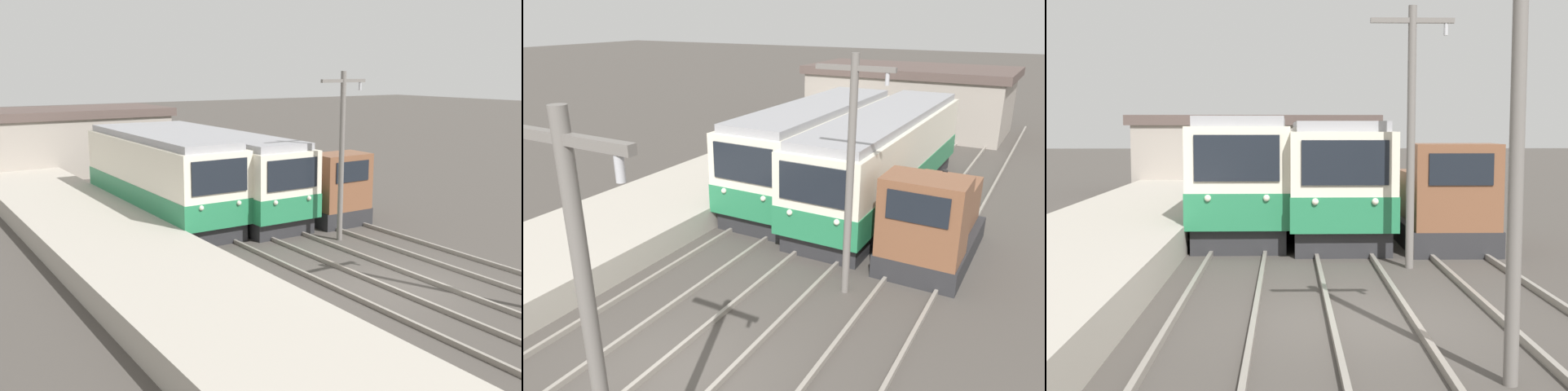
% 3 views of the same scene
% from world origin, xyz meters
% --- Properties ---
extents(ground_plane, '(200.00, 200.00, 0.00)m').
position_xyz_m(ground_plane, '(0.00, 0.00, 0.00)').
color(ground_plane, '#47423D').
extents(track_left, '(1.54, 60.00, 0.14)m').
position_xyz_m(track_left, '(-2.60, 0.00, 0.07)').
color(track_left, gray).
rests_on(track_left, ground).
extents(track_center, '(1.54, 60.00, 0.14)m').
position_xyz_m(track_center, '(0.20, 0.00, 0.07)').
color(track_center, gray).
rests_on(track_center, ground).
extents(track_right, '(1.54, 60.00, 0.14)m').
position_xyz_m(track_right, '(3.20, 0.00, 0.07)').
color(track_right, gray).
rests_on(track_right, ground).
extents(commuter_train_left, '(2.84, 10.82, 3.74)m').
position_xyz_m(commuter_train_left, '(-2.60, 11.77, 1.74)').
color(commuter_train_left, '#28282B').
rests_on(commuter_train_left, ground).
extents(commuter_train_center, '(2.84, 12.80, 3.60)m').
position_xyz_m(commuter_train_center, '(0.20, 12.22, 1.68)').
color(commuter_train_center, '#28282B').
rests_on(commuter_train_center, ground).
extents(shunting_locomotive, '(2.40, 4.66, 3.00)m').
position_xyz_m(shunting_locomotive, '(3.20, 8.01, 1.21)').
color(shunting_locomotive, '#28282B').
rests_on(shunting_locomotive, ground).
extents(catenary_mast_near, '(2.00, 0.20, 6.32)m').
position_xyz_m(catenary_mast_near, '(1.71, -3.20, 3.47)').
color(catenary_mast_near, slate).
rests_on(catenary_mast_near, ground).
extents(catenary_mast_mid, '(2.00, 0.20, 6.32)m').
position_xyz_m(catenary_mast_mid, '(1.71, 4.88, 3.47)').
color(catenary_mast_mid, slate).
rests_on(catenary_mast_mid, ground).
extents(station_building, '(12.60, 6.30, 4.00)m').
position_xyz_m(station_building, '(-2.90, 26.00, 2.02)').
color(station_building, gray).
rests_on(station_building, ground).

